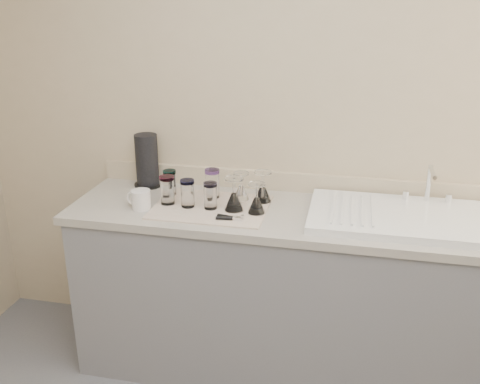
% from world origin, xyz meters
% --- Properties ---
extents(room_envelope, '(3.54, 3.50, 2.52)m').
position_xyz_m(room_envelope, '(0.00, 0.00, 1.56)').
color(room_envelope, '#595A5F').
rests_on(room_envelope, ground).
extents(counter_unit, '(2.06, 0.62, 0.90)m').
position_xyz_m(counter_unit, '(0.00, 1.20, 0.45)').
color(counter_unit, slate).
rests_on(counter_unit, ground).
extents(sink_unit, '(0.82, 0.50, 0.22)m').
position_xyz_m(sink_unit, '(0.55, 1.20, 0.92)').
color(sink_unit, white).
rests_on(sink_unit, counter_unit).
extents(dish_towel, '(0.55, 0.42, 0.01)m').
position_xyz_m(dish_towel, '(-0.34, 1.17, 0.90)').
color(dish_towel, silver).
rests_on(dish_towel, counter_unit).
extents(tumbler_teal, '(0.07, 0.07, 0.13)m').
position_xyz_m(tumbler_teal, '(-0.59, 1.28, 0.97)').
color(tumbler_teal, white).
rests_on(tumbler_teal, dish_towel).
extents(tumbler_purple, '(0.07, 0.07, 0.15)m').
position_xyz_m(tumbler_purple, '(-0.36, 1.29, 0.98)').
color(tumbler_purple, white).
rests_on(tumbler_purple, dish_towel).
extents(tumbler_magenta, '(0.07, 0.07, 0.14)m').
position_xyz_m(tumbler_magenta, '(-0.56, 1.16, 0.98)').
color(tumbler_magenta, white).
rests_on(tumbler_magenta, dish_towel).
extents(tumbler_blue, '(0.07, 0.07, 0.14)m').
position_xyz_m(tumbler_blue, '(-0.45, 1.14, 0.98)').
color(tumbler_blue, white).
rests_on(tumbler_blue, dish_towel).
extents(tumbler_lavender, '(0.07, 0.07, 0.13)m').
position_xyz_m(tumbler_lavender, '(-0.33, 1.14, 0.97)').
color(tumbler_lavender, white).
rests_on(tumbler_lavender, dish_towel).
extents(goblet_back_left, '(0.08, 0.08, 0.14)m').
position_xyz_m(goblet_back_left, '(-0.21, 1.29, 0.95)').
color(goblet_back_left, white).
rests_on(goblet_back_left, dish_towel).
extents(goblet_back_right, '(0.09, 0.09, 0.16)m').
position_xyz_m(goblet_back_right, '(-0.10, 1.29, 0.96)').
color(goblet_back_right, white).
rests_on(goblet_back_right, dish_towel).
extents(goblet_front_left, '(0.09, 0.09, 0.16)m').
position_xyz_m(goblet_front_left, '(-0.22, 1.14, 0.96)').
color(goblet_front_left, white).
rests_on(goblet_front_left, dish_towel).
extents(goblet_front_right, '(0.08, 0.08, 0.15)m').
position_xyz_m(goblet_front_right, '(-0.11, 1.13, 0.96)').
color(goblet_front_right, white).
rests_on(goblet_front_right, dish_towel).
extents(can_opener, '(0.13, 0.05, 0.02)m').
position_xyz_m(can_opener, '(-0.21, 1.03, 0.92)').
color(can_opener, silver).
rests_on(can_opener, dish_towel).
extents(white_mug, '(0.14, 0.11, 0.10)m').
position_xyz_m(white_mug, '(-0.67, 1.08, 0.95)').
color(white_mug, silver).
rests_on(white_mug, counter_unit).
extents(paper_towel_roll, '(0.15, 0.15, 0.28)m').
position_xyz_m(paper_towel_roll, '(-0.76, 1.40, 1.04)').
color(paper_towel_roll, black).
rests_on(paper_towel_roll, counter_unit).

